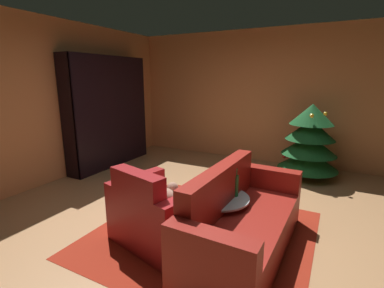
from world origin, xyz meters
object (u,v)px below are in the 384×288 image
bookshelf_unit (113,111)px  couch_red (242,224)px  bottle_on_table (236,185)px  coffee_table (219,201)px  armchair_red (158,215)px  decorated_tree (309,141)px  book_stack_on_table (223,190)px

bookshelf_unit → couch_red: 3.79m
bottle_on_table → coffee_table: bearing=-144.7°
armchair_red → coffee_table: (0.53, 0.41, 0.11)m
armchair_red → coffee_table: size_ratio=1.66×
armchair_red → decorated_tree: decorated_tree is taller
coffee_table → couch_red: bearing=-25.7°
bookshelf_unit → bottle_on_table: bookshelf_unit is taller
book_stack_on_table → armchair_red: bearing=-141.1°
couch_red → decorated_tree: 2.71m
bookshelf_unit → decorated_tree: bearing=14.4°
coffee_table → decorated_tree: (0.67, 2.51, 0.24)m
couch_red → coffee_table: couch_red is taller
decorated_tree → book_stack_on_table: bearing=-104.5°
coffee_table → decorated_tree: bearing=75.0°
bookshelf_unit → book_stack_on_table: bearing=-27.2°
bookshelf_unit → armchair_red: size_ratio=1.94×
bookshelf_unit → armchair_red: 3.24m
bookshelf_unit → book_stack_on_table: 3.41m
bookshelf_unit → bottle_on_table: size_ratio=6.69×
armchair_red → coffee_table: armchair_red is taller
book_stack_on_table → decorated_tree: bearing=75.5°
bottle_on_table → decorated_tree: decorated_tree is taller
couch_red → bottle_on_table: 0.43m
decorated_tree → bottle_on_table: bearing=-102.2°
coffee_table → armchair_red: bearing=-142.4°
couch_red → book_stack_on_table: couch_red is taller
armchair_red → bottle_on_table: size_ratio=3.44×
bottle_on_table → book_stack_on_table: bearing=-152.0°
bottle_on_table → decorated_tree: 2.46m
couch_red → bottle_on_table: size_ratio=5.87×
armchair_red → couch_red: size_ratio=0.59×
couch_red → bottle_on_table: bearing=122.3°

